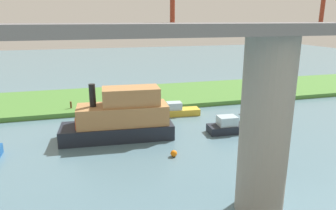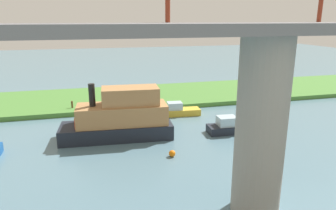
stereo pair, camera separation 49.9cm
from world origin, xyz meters
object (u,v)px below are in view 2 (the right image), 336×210
mooring_post (72,104)px  riverboat_paddlewheel (231,127)px  person_on_bank (157,97)px  motorboat_white (120,118)px  pontoon_yellow (178,110)px  marker_buoy (172,153)px  bridge_pylon (261,129)px  skiff_small (260,109)px

mooring_post → riverboat_paddlewheel: size_ratio=0.16×
person_on_bank → riverboat_paddlewheel: person_on_bank is taller
mooring_post → motorboat_white: (-4.31, 9.01, 0.92)m
mooring_post → pontoon_yellow: pontoon_yellow is taller
pontoon_yellow → marker_buoy: 10.50m
mooring_post → motorboat_white: motorboat_white is taller
bridge_pylon → mooring_post: (10.06, -21.55, -3.77)m
pontoon_yellow → marker_buoy: size_ratio=8.77×
mooring_post → skiff_small: bearing=164.0°
motorboat_white → marker_buoy: motorboat_white is taller
bridge_pylon → riverboat_paddlewheel: bridge_pylon is taller
riverboat_paddlewheel → marker_buoy: bearing=28.9°
motorboat_white → pontoon_yellow: bearing=-143.3°
motorboat_white → pontoon_yellow: motorboat_white is taller
mooring_post → person_on_bank: bearing=179.2°
person_on_bank → skiff_small: (-10.23, 5.52, -0.73)m
mooring_post → motorboat_white: bearing=115.6°
riverboat_paddlewheel → person_on_bank: bearing=-65.6°
motorboat_white → marker_buoy: size_ratio=19.31×
bridge_pylon → motorboat_white: (5.75, -12.54, -2.85)m
riverboat_paddlewheel → skiff_small: 7.30m
pontoon_yellow → motorboat_white: bearing=36.7°
skiff_small → marker_buoy: size_ratio=8.29×
motorboat_white → skiff_small: size_ratio=2.33×
person_on_bank → mooring_post: size_ratio=1.86×
bridge_pylon → skiff_small: bearing=-121.2°
bridge_pylon → person_on_bank: size_ratio=6.68×
bridge_pylon → marker_buoy: bearing=-71.9°
bridge_pylon → person_on_bank: (0.58, -21.42, -3.44)m
riverboat_paddlewheel → pontoon_yellow: (3.11, -6.31, -0.04)m
bridge_pylon → mooring_post: bridge_pylon is taller
mooring_post → motorboat_white: size_ratio=0.08×
motorboat_white → marker_buoy: 6.11m
bridge_pylon → skiff_small: 19.07m
person_on_bank → motorboat_white: motorboat_white is taller
bridge_pylon → riverboat_paddlewheel: bearing=-109.8°
riverboat_paddlewheel → skiff_small: size_ratio=1.13×
person_on_bank → marker_buoy: bearing=82.1°
person_on_bank → riverboat_paddlewheel: (-4.63, 10.19, -0.65)m
riverboat_paddlewheel → skiff_small: riverboat_paddlewheel is taller
riverboat_paddlewheel → marker_buoy: size_ratio=9.35×
person_on_bank → motorboat_white: 10.29m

